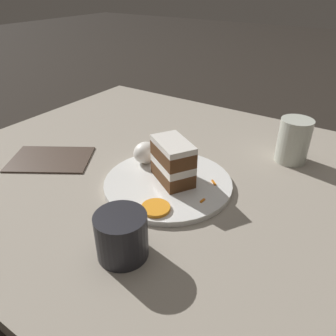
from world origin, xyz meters
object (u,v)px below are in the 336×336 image
(drinking_glass, at_px, (293,143))
(plate, at_px, (168,183))
(cake_slice, at_px, (173,161))
(cream_dollop, at_px, (145,153))
(menu_card, at_px, (51,159))
(orange_garnish, at_px, (156,208))
(coffee_mug, at_px, (122,234))

(drinking_glass, bearing_deg, plate, 144.26)
(plate, relative_size, drinking_glass, 2.57)
(cake_slice, relative_size, cream_dollop, 2.00)
(cream_dollop, bearing_deg, menu_card, 116.14)
(cream_dollop, height_order, orange_garnish, cream_dollop)
(plate, distance_m, orange_garnish, 0.10)
(plate, distance_m, menu_card, 0.32)
(cream_dollop, relative_size, orange_garnish, 1.06)
(coffee_mug, bearing_deg, cream_dollop, 29.62)
(plate, bearing_deg, cream_dollop, 66.27)
(cake_slice, bearing_deg, plate, 3.16)
(plate, height_order, cake_slice, cake_slice)
(orange_garnish, xyz_separation_m, menu_card, (0.03, 0.35, -0.01))
(orange_garnish, distance_m, coffee_mug, 0.12)
(cake_slice, relative_size, orange_garnish, 2.11)
(plate, relative_size, orange_garnish, 4.96)
(coffee_mug, xyz_separation_m, menu_card, (0.15, 0.36, -0.04))
(cream_dollop, distance_m, orange_garnish, 0.19)
(cake_slice, bearing_deg, menu_card, -44.67)
(cake_slice, xyz_separation_m, drinking_glass, (0.25, -0.19, -0.01))
(drinking_glass, relative_size, coffee_mug, 1.27)
(plate, xyz_separation_m, cream_dollop, (0.04, 0.09, 0.03))
(plate, xyz_separation_m, coffee_mug, (-0.21, -0.05, 0.04))
(cream_dollop, xyz_separation_m, coffee_mug, (-0.25, -0.14, 0.01))
(cake_slice, xyz_separation_m, orange_garnish, (-0.11, -0.03, -0.04))
(cake_slice, bearing_deg, drinking_glass, 175.64)
(drinking_glass, xyz_separation_m, coffee_mug, (-0.48, 0.14, -0.00))
(cake_slice, bearing_deg, coffee_mug, 43.34)
(plate, bearing_deg, drinking_glass, -35.74)
(drinking_glass, relative_size, menu_card, 0.56)
(menu_card, bearing_deg, cake_slice, 71.68)
(menu_card, bearing_deg, orange_garnish, 52.95)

